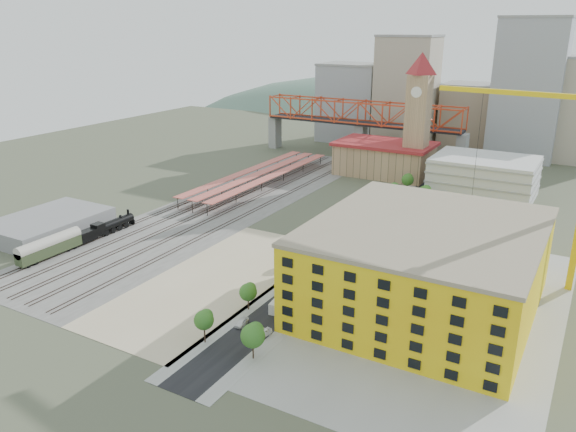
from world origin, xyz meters
The scene contains 33 objects.
ground centered at (0.00, 0.00, 0.00)m, with size 400.00×400.00×0.00m, color #474C38.
ballast_strip centered at (-36.00, 17.50, 0.03)m, with size 36.00×165.00×0.06m, color #605E59.
dirt_lot centered at (-4.00, -31.50, 0.03)m, with size 28.00×67.00×0.06m, color tan.
street_asphalt centered at (16.00, 15.00, 0.03)m, with size 12.00×170.00×0.06m, color black.
sidewalk_west centered at (10.50, 15.00, 0.02)m, with size 3.00×170.00×0.04m, color gray.
sidewalk_east centered at (21.50, 15.00, 0.02)m, with size 3.00×170.00×0.04m, color gray.
construction_pad centered at (45.00, -20.00, 0.03)m, with size 50.00×90.00×0.06m, color gray.
rail_tracks centered at (-37.80, 17.50, 0.15)m, with size 26.56×160.00×0.18m.
platform_canopies centered at (-41.00, 45.00, 3.99)m, with size 16.00×80.00×4.12m.
station_hall centered at (-5.00, 82.00, 6.67)m, with size 38.00×24.00×13.10m.
clock_tower centered at (8.00, 79.99, 28.70)m, with size 12.00×12.00×52.00m.
parking_garage centered at (36.00, 70.00, 7.00)m, with size 34.00×26.00×14.00m, color silver.
truss_bridge centered at (-25.00, 105.00, 18.86)m, with size 94.00×9.60×25.60m.
construction_building centered at (42.00, -20.00, 9.41)m, with size 44.60×50.60×18.80m.
warehouse centered at (-66.00, -30.00, 2.50)m, with size 22.00×32.00×5.00m, color gray.
street_trees centered at (16.00, 5.00, 0.00)m, with size 15.40×124.40×8.00m.
skyline centered at (7.47, 142.31, 22.81)m, with size 133.00×46.00×60.00m.
distant_hills centered at (45.28, 260.00, -79.54)m, with size 647.00×264.00×227.00m.
locomotive centered at (-50.00, -22.36, 2.06)m, with size 2.86×22.08×5.52m.
coach centered at (-50.00, -42.04, 3.07)m, with size 3.17×18.40×5.77m.
tower_crane centered at (65.70, 5.24, 31.16)m, with size 47.10×7.77×50.49m.
site_trailer_a centered at (16.00, -35.31, 1.23)m, with size 2.37×9.02×2.47m, color silver.
site_trailer_b centered at (16.00, -21.91, 1.36)m, with size 2.62×9.97×2.73m, color silver.
site_trailer_c centered at (16.00, -14.54, 1.27)m, with size 2.44×9.29×2.54m, color silver.
site_trailer_d centered at (16.00, -7.72, 1.41)m, with size 2.70×10.27×2.81m, color silver.
car_0 centered at (13.00, -46.20, 0.67)m, with size 1.58×3.94×1.34m, color white.
car_1 centered at (13.00, -20.56, 0.79)m, with size 1.67×4.78×1.57m, color gray.
car_2 centered at (13.00, -17.28, 0.69)m, with size 2.28×4.94×1.37m, color black.
car_3 centered at (13.00, 33.51, 0.77)m, with size 2.17×5.34×1.55m, color navy.
car_4 centered at (19.00, -47.96, 0.76)m, with size 1.79×4.45×1.52m, color white.
car_5 centered at (19.00, -16.83, 0.79)m, with size 1.67×4.79×1.58m, color #9FA0A4.
car_6 centered at (19.00, 15.40, 0.76)m, with size 2.53×5.49×1.53m, color black.
car_7 centered at (19.00, 35.29, 0.69)m, with size 1.94×4.76×1.38m, color navy.
Camera 1 is at (70.73, -128.33, 57.77)m, focal length 35.00 mm.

